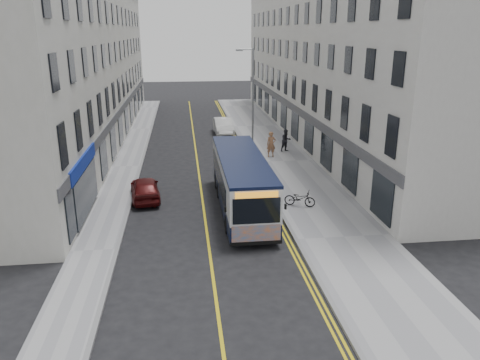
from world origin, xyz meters
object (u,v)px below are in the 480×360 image
object	(u,v)px
bicycle	(300,198)
car_white	(223,126)
streetlamp	(252,99)
city_bus	(242,181)
car_maroon	(145,188)
pedestrian_near	(271,144)
pedestrian_far	(286,140)

from	to	relation	value
bicycle	car_white	size ratio (longest dim) A/B	0.37
streetlamp	car_white	world-z (taller)	streetlamp
city_bus	bicycle	bearing A→B (deg)	-4.06
streetlamp	car_maroon	size ratio (longest dim) A/B	2.07
city_bus	pedestrian_near	size ratio (longest dim) A/B	5.34
bicycle	car_white	distance (m)	19.41
bicycle	city_bus	bearing A→B (deg)	109.89
pedestrian_near	pedestrian_far	distance (m)	2.04
pedestrian_near	car_white	distance (m)	9.24
streetlamp	bicycle	xyz separation A→B (m)	(1.00, -11.11, -3.82)
streetlamp	car_maroon	bearing A→B (deg)	-130.42
bicycle	car_white	bearing A→B (deg)	31.12
pedestrian_far	car_maroon	world-z (taller)	pedestrian_far
pedestrian_near	car_white	world-z (taller)	pedestrian_near
pedestrian_near	pedestrian_far	xyz separation A→B (m)	(1.45, 1.43, -0.07)
pedestrian_near	car_maroon	world-z (taller)	pedestrian_near
bicycle	car_white	xyz separation A→B (m)	(-2.42, 19.26, 0.19)
streetlamp	bicycle	world-z (taller)	streetlamp
car_maroon	streetlamp	bearing A→B (deg)	-137.33
pedestrian_near	pedestrian_far	bearing A→B (deg)	41.89
pedestrian_far	city_bus	bearing A→B (deg)	-133.91
bicycle	streetlamp	bearing A→B (deg)	29.09
city_bus	car_white	world-z (taller)	city_bus
pedestrian_near	car_white	bearing A→B (deg)	105.09
pedestrian_far	car_maroon	size ratio (longest dim) A/B	0.45
car_maroon	pedestrian_far	bearing A→B (deg)	-144.18
streetlamp	pedestrian_far	xyz separation A→B (m)	(2.85, 0.78, -3.39)
bicycle	pedestrian_near	xyz separation A→B (m)	(0.40, 10.46, 0.51)
pedestrian_near	car_white	xyz separation A→B (m)	(-2.82, 8.80, -0.31)
car_white	pedestrian_far	bearing A→B (deg)	-61.01
bicycle	car_maroon	size ratio (longest dim) A/B	0.43
bicycle	car_maroon	bearing A→B (deg)	97.70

